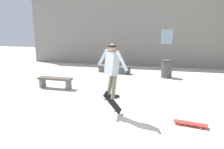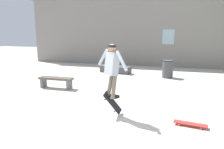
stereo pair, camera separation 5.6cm
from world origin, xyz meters
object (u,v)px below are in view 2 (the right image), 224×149
skate_ledge (115,69)px  skateboard_flipping (113,103)px  skateboard_resting (190,124)px  trash_bin (168,69)px  park_bench (56,81)px  skater (112,66)px

skate_ledge → skateboard_flipping: size_ratio=2.35×
skate_ledge → skateboard_resting: (3.44, -6.00, -0.13)m
skateboard_flipping → skateboard_resting: (2.06, -0.18, -0.30)m
trash_bin → skateboard_flipping: (-1.40, -5.33, -0.08)m
skate_ledge → skateboard_flipping: bearing=-64.1°
skate_ledge → skateboard_resting: skate_ledge is taller
skateboard_flipping → skateboard_resting: 2.09m
skate_ledge → park_bench: bearing=-100.5°
park_bench → skateboard_flipping: skateboard_flipping is taller
park_bench → skate_ledge: (1.56, 3.67, -0.12)m
skateboard_resting → trash_bin: bearing=106.2°
skater → skateboard_flipping: (-0.00, 0.07, -1.05)m
skateboard_flipping → skater: bearing=-135.3°
skater → skateboard_flipping: bearing=37.3°
trash_bin → skateboard_resting: 5.57m
skate_ledge → trash_bin: 2.84m
skateboard_resting → skateboard_flipping: bearing=-175.6°
skater → skateboard_resting: 2.46m
skate_ledge → skateboard_flipping: 5.98m
skater → skateboard_resting: size_ratio=1.78×
park_bench → skateboard_flipping: (2.95, -2.14, 0.05)m
skater → skateboard_resting: bearing=-56.5°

